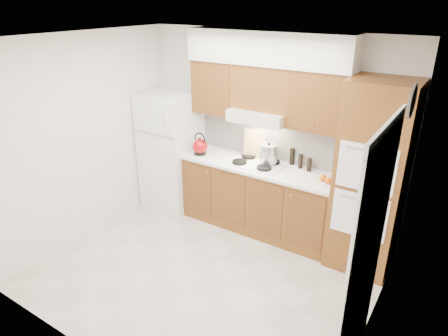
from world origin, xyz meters
name	(u,v)px	position (x,y,z in m)	size (l,w,h in m)	color
floor	(206,272)	(0.00, 0.00, 0.00)	(3.60, 3.60, 0.00)	#BAB3A3
ceiling	(200,39)	(0.00, 0.00, 2.60)	(3.60, 3.60, 0.00)	white
wall_back	(269,132)	(0.00, 1.50, 1.30)	(3.60, 0.02, 2.60)	white
wall_left	(88,139)	(-1.80, 0.00, 1.30)	(0.02, 3.00, 2.60)	white
wall_right	(383,218)	(1.80, 0.00, 1.30)	(0.02, 3.00, 2.60)	white
fridge	(172,151)	(-1.41, 1.14, 0.86)	(0.75, 0.72, 1.72)	white
base_cabinets	(258,198)	(0.02, 1.20, 0.45)	(2.11, 0.60, 0.90)	brown
countertop	(259,166)	(0.03, 1.19, 0.92)	(2.13, 0.62, 0.04)	white
backsplash	(270,138)	(0.02, 1.49, 1.22)	(2.11, 0.03, 0.56)	white
oven_cabinet	(371,179)	(1.44, 1.18, 1.10)	(0.70, 0.65, 2.20)	brown
upper_cab_left	(217,87)	(-0.71, 1.33, 1.85)	(0.63, 0.33, 0.70)	brown
upper_cab_right	(320,101)	(0.72, 1.33, 1.85)	(0.73, 0.33, 0.70)	brown
range_hood	(260,116)	(-0.02, 1.27, 1.57)	(0.75, 0.45, 0.15)	silver
upper_cab_over_hood	(263,87)	(-0.02, 1.33, 1.92)	(0.75, 0.33, 0.55)	brown
soffit	(268,48)	(0.03, 1.32, 2.40)	(2.13, 0.36, 0.40)	silver
cooktop	(256,163)	(-0.02, 1.21, 0.95)	(0.74, 0.50, 0.01)	white
doorway	(365,265)	(1.79, -0.35, 1.05)	(0.02, 0.90, 2.10)	black
wall_clock	(412,101)	(1.79, 0.55, 2.15)	(0.30, 0.30, 0.02)	#3F3833
kettle	(200,147)	(-0.84, 1.08, 1.06)	(0.21, 0.21, 0.21)	#9A0B0B
cutting_board	(254,143)	(-0.16, 1.40, 1.14)	(0.29, 0.02, 0.38)	tan
stock_pot	(269,154)	(0.12, 1.27, 1.09)	(0.23, 0.23, 0.24)	#AEAEB3
condiment_a	(292,156)	(0.37, 1.45, 1.05)	(0.06, 0.06, 0.22)	black
condiment_b	(301,161)	(0.52, 1.39, 1.03)	(0.06, 0.06, 0.19)	black
condiment_c	(309,165)	(0.64, 1.36, 1.03)	(0.06, 0.06, 0.17)	black
orange_near	(328,181)	(0.98, 1.13, 0.98)	(0.08, 0.08, 0.08)	orange
orange_far	(323,178)	(0.89, 1.16, 0.98)	(0.09, 0.09, 0.09)	orange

